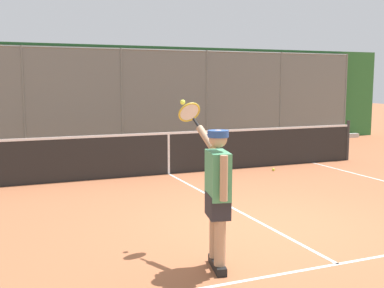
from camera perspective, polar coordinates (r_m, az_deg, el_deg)
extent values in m
plane|color=#A8603D|center=(7.18, 8.74, -9.61)|extent=(60.00, 60.00, 0.00)
cube|color=white|center=(5.93, 17.06, -13.57)|extent=(6.18, 0.05, 0.01)
cube|color=white|center=(8.28, 4.03, -7.19)|extent=(0.05, 5.86, 0.01)
cylinder|color=slate|center=(18.80, 17.89, 5.49)|extent=(0.07, 0.07, 3.11)
cylinder|color=slate|center=(17.10, 10.54, 5.56)|extent=(0.07, 0.07, 3.11)
cylinder|color=slate|center=(15.74, 1.75, 5.52)|extent=(0.07, 0.07, 3.11)
cylinder|color=slate|center=(14.81, -8.40, 5.32)|extent=(0.07, 0.07, 3.11)
cylinder|color=slate|center=(14.39, -19.51, 4.91)|extent=(0.07, 0.07, 3.11)
cylinder|color=slate|center=(14.83, -8.52, 11.17)|extent=(17.08, 0.05, 0.05)
cube|color=slate|center=(14.81, -8.40, 5.32)|extent=(17.08, 0.02, 3.11)
cube|color=#2D6B33|center=(15.44, -8.99, 5.57)|extent=(20.08, 0.90, 3.20)
cube|color=#ADADA8|center=(14.77, -8.12, -0.45)|extent=(18.08, 0.18, 0.15)
cylinder|color=#2D2D2D|center=(13.39, 18.12, 0.42)|extent=(0.09, 0.09, 1.07)
cube|color=black|center=(10.84, -2.83, -1.23)|extent=(10.08, 0.02, 0.91)
cube|color=white|center=(10.78, -2.85, 1.29)|extent=(10.08, 0.04, 0.05)
cube|color=white|center=(10.84, -2.83, -1.23)|extent=(0.05, 0.04, 0.91)
cube|color=black|center=(5.44, 3.33, -14.72)|extent=(0.16, 0.28, 0.09)
cylinder|color=tan|center=(5.30, 3.37, -10.63)|extent=(0.13, 0.13, 0.73)
cube|color=black|center=(5.66, 2.76, -13.79)|extent=(0.16, 0.28, 0.09)
cylinder|color=tan|center=(5.53, 2.78, -9.85)|extent=(0.13, 0.13, 0.73)
cube|color=#28282D|center=(5.34, 3.09, -7.34)|extent=(0.30, 0.42, 0.26)
cube|color=#4C9E6B|center=(5.26, 3.12, -3.73)|extent=(0.30, 0.48, 0.53)
cylinder|color=tan|center=(4.99, 3.83, -4.11)|extent=(0.08, 0.08, 0.48)
cylinder|color=tan|center=(5.60, 1.69, 0.76)|extent=(0.12, 0.37, 0.28)
sphere|color=tan|center=(5.19, 3.15, 0.63)|extent=(0.20, 0.20, 0.20)
cylinder|color=#284C93|center=(5.19, 3.15, 1.24)|extent=(0.28, 0.28, 0.08)
cube|color=#284C93|center=(5.30, 2.89, 1.04)|extent=(0.21, 0.21, 0.02)
cylinder|color=black|center=(5.79, 0.54, 2.50)|extent=(0.05, 0.17, 0.13)
torus|color=gold|center=(5.94, -0.33, 3.82)|extent=(0.31, 0.21, 0.26)
cylinder|color=silver|center=(5.94, -0.33, 3.82)|extent=(0.26, 0.16, 0.21)
sphere|color=#D6E042|center=(6.09, -1.13, 5.03)|extent=(0.07, 0.07, 0.07)
sphere|color=#C1D138|center=(11.42, 9.73, -3.03)|extent=(0.07, 0.07, 0.07)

